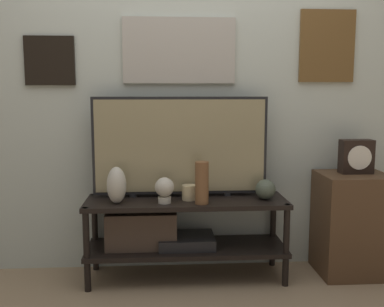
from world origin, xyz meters
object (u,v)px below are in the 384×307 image
at_px(candle_jar, 189,192).
at_px(vase_tall_ceramic, 202,183).
at_px(vase_urn_stoneware, 117,185).
at_px(vase_round_glass, 265,189).
at_px(decorative_bust, 164,189).
at_px(mantel_clock, 356,157).
at_px(television, 180,146).

bearing_deg(candle_jar, vase_tall_ceramic, -56.77).
height_order(vase_urn_stoneware, vase_round_glass, vase_urn_stoneware).
distance_m(decorative_bust, mantel_clock, 1.28).
bearing_deg(vase_tall_ceramic, decorative_bust, 171.95).
bearing_deg(mantel_clock, vase_urn_stoneware, -176.17).
bearing_deg(vase_urn_stoneware, vase_round_glass, 2.46).
height_order(television, vase_round_glass, television).
relative_size(vase_urn_stoneware, vase_tall_ceramic, 0.87).
distance_m(television, candle_jar, 0.31).
distance_m(television, vase_tall_ceramic, 0.32).
distance_m(vase_tall_ceramic, mantel_clock, 1.06).
distance_m(television, vase_round_glass, 0.62).
xyz_separation_m(television, vase_tall_ceramic, (0.12, -0.21, -0.21)).
xyz_separation_m(television, candle_jar, (0.05, -0.10, -0.29)).
relative_size(candle_jar, mantel_clock, 0.43).
xyz_separation_m(television, vase_round_glass, (0.54, -0.12, -0.27)).
relative_size(television, vase_round_glass, 8.75).
xyz_separation_m(vase_round_glass, decorative_bust, (-0.65, -0.06, 0.03)).
height_order(vase_tall_ceramic, decorative_bust, vase_tall_ceramic).
height_order(candle_jar, decorative_bust, decorative_bust).
relative_size(vase_urn_stoneware, decorative_bust, 1.41).
bearing_deg(vase_round_glass, decorative_bust, -175.06).
distance_m(television, mantel_clock, 1.16).
bearing_deg(vase_round_glass, television, 167.70).
bearing_deg(decorative_bust, vase_round_glass, 4.94).
bearing_deg(decorative_bust, television, 58.78).
xyz_separation_m(vase_urn_stoneware, vase_tall_ceramic, (0.53, -0.05, 0.02)).
bearing_deg(vase_urn_stoneware, vase_tall_ceramic, -5.21).
xyz_separation_m(vase_urn_stoneware, decorative_bust, (0.30, -0.02, -0.02)).
bearing_deg(mantel_clock, television, 177.32).
bearing_deg(vase_round_glass, vase_urn_stoneware, -177.54).
bearing_deg(television, vase_round_glass, -12.30).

